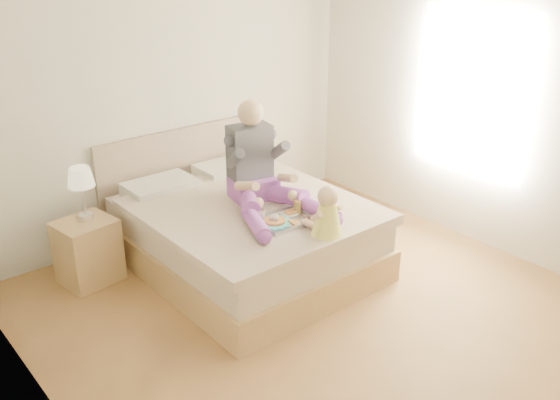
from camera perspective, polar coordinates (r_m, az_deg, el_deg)
room at (r=4.34m, az=5.16°, el=6.95°), size 4.02×4.22×2.71m
bed at (r=5.50m, az=-3.74°, el=-2.70°), size 1.70×2.18×1.00m
nightstand at (r=5.46m, az=-17.16°, el=-4.49°), size 0.50×0.46×0.55m
lamp at (r=5.27m, az=-17.75°, el=1.75°), size 0.22×0.22×0.45m
adult at (r=5.20m, az=-1.85°, el=2.38°), size 0.76×1.12×0.88m
tray at (r=4.93m, az=0.32°, el=-1.71°), size 0.45×0.36×0.12m
baby at (r=4.70m, az=4.27°, el=-1.36°), size 0.26×0.35×0.39m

